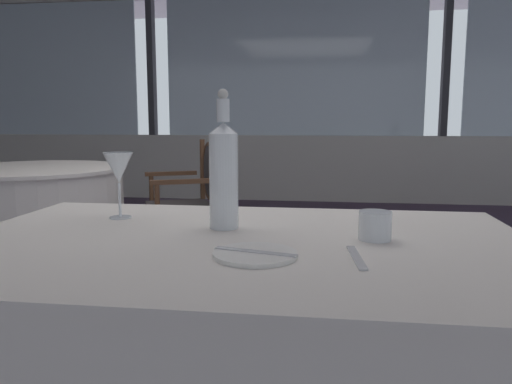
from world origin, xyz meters
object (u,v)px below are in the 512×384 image
Objects in this scene: side_plate at (255,254)px; dining_chair_0_0 at (191,197)px; wine_glass at (119,169)px; water_tumbler at (375,226)px; water_bottle at (224,172)px.

dining_chair_0_0 reaches higher than side_plate.
side_plate is at bearing -38.65° from wine_glass.
side_plate is 2.30× the size of water_tumbler.
side_plate is 0.93× the size of wine_glass.
wine_glass reaches higher than side_plate.
water_tumbler is at bearing 93.07° from dining_chair_0_0.
dining_chair_0_0 is at bearing 98.93° from wine_glass.
side_plate is at bearing 85.09° from dining_chair_0_0.
wine_glass is 0.21× the size of dining_chair_0_0.
wine_glass is at bearing 141.35° from side_plate.
dining_chair_0_0 is (-1.01, 2.02, -0.26)m from water_tumbler.
side_plate is 0.49× the size of water_bottle.
side_plate is 0.33m from water_tumbler.
dining_chair_0_0 is (-0.62, 1.94, -0.38)m from water_bottle.
water_tumbler is 2.28m from dining_chair_0_0.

